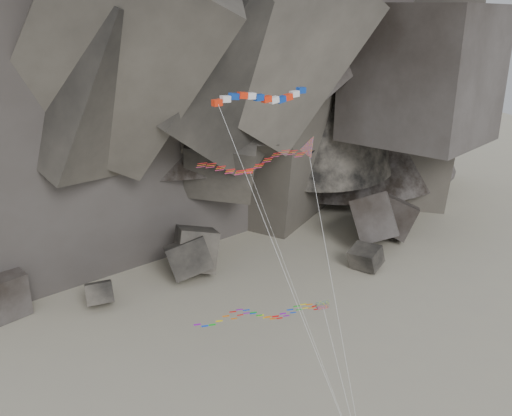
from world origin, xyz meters
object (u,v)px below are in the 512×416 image
object	(u,v)px
banner_kite	(262,100)
pennant_kite	(279,251)
delta_kite	(250,162)
parafoil_kite	(256,314)

from	to	relation	value
banner_kite	pennant_kite	bearing A→B (deg)	-108.98
delta_kite	parafoil_kite	xyz separation A→B (m)	(0.54, 0.08, -13.71)
parafoil_kite	pennant_kite	size ratio (longest dim) A/B	0.51
pennant_kite	banner_kite	bearing A→B (deg)	81.77
banner_kite	pennant_kite	world-z (taller)	banner_kite
delta_kite	banner_kite	size ratio (longest dim) A/B	0.89
banner_kite	parafoil_kite	bearing A→B (deg)	-136.67
delta_kite	banner_kite	bearing A→B (deg)	47.34
parafoil_kite	banner_kite	bearing A→B (deg)	68.76
pennant_kite	delta_kite	bearing A→B (deg)	134.21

